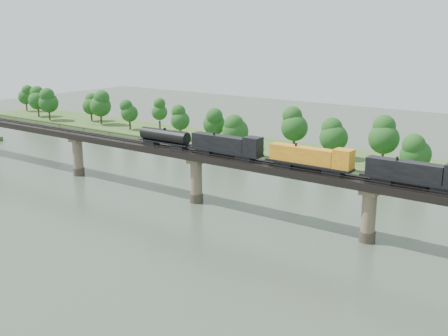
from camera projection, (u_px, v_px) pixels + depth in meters
The scene contains 6 objects.
ground at pixel (93, 242), 101.86m from camera, with size 400.00×400.00×0.00m, color #354234.
far_bank at pixel (312, 155), 168.07m from camera, with size 300.00×24.00×1.60m, color #355321.
bridge at pixel (196, 179), 123.96m from camera, with size 236.00×30.00×11.50m.
bridge_superstructure at pixel (196, 151), 122.42m from camera, with size 220.00×4.90×0.75m.
far_treeline at pixel (282, 128), 167.33m from camera, with size 289.06×17.54×13.60m.
freight_train at pixel (280, 154), 109.77m from camera, with size 72.25×2.81×4.97m.
Camera 1 is at (75.83, -62.76, 37.95)m, focal length 45.00 mm.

